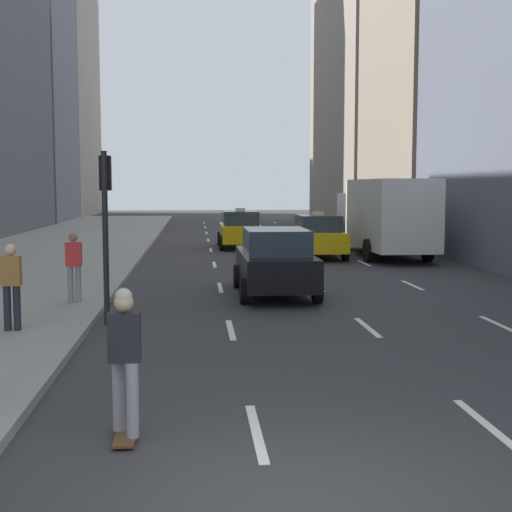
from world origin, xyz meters
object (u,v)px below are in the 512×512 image
object	(u,v)px
taxi_second	(317,236)
traffic_light_pole	(105,209)
pedestrian_mid_block	(11,282)
box_truck	(384,215)
taxi_lead	(240,229)
sedan_black_near	(275,261)
pedestrian_far_walking	(74,264)
skateboarder	(125,356)

from	to	relation	value
taxi_second	traffic_light_pole	distance (m)	15.01
taxi_second	pedestrian_mid_block	size ratio (longest dim) A/B	2.67
box_truck	taxi_lead	bearing A→B (deg)	140.49
pedestrian_mid_block	taxi_lead	bearing A→B (deg)	74.06
sedan_black_near	pedestrian_far_walking	world-z (taller)	pedestrian_far_walking
skateboarder	pedestrian_far_walking	size ratio (longest dim) A/B	1.06
sedan_black_near	traffic_light_pole	xyz separation A→B (m)	(-3.95, -3.54, 1.51)
taxi_lead	traffic_light_pole	xyz separation A→B (m)	(-3.95, -18.16, 1.53)
taxi_second	pedestrian_far_walking	distance (m)	13.78
taxi_second	traffic_light_pole	xyz separation A→B (m)	(-6.75, -13.32, 1.53)
taxi_second	sedan_black_near	xyz separation A→B (m)	(-2.80, -9.77, 0.02)
taxi_lead	pedestrian_far_walking	distance (m)	16.98
taxi_lead	pedestrian_mid_block	world-z (taller)	taxi_lead
taxi_second	box_truck	world-z (taller)	box_truck
taxi_second	pedestrian_mid_block	bearing A→B (deg)	-119.73
skateboarder	traffic_light_pole	world-z (taller)	traffic_light_pole
pedestrian_mid_block	traffic_light_pole	xyz separation A→B (m)	(1.62, 1.33, 1.34)
skateboarder	traffic_light_pole	distance (m)	7.24
pedestrian_far_walking	traffic_light_pole	xyz separation A→B (m)	(1.00, -1.92, 1.34)
taxi_second	sedan_black_near	size ratio (longest dim) A/B	0.96
skateboarder	traffic_light_pole	size ratio (longest dim) A/B	0.48
skateboarder	pedestrian_far_walking	bearing A→B (deg)	102.86
pedestrian_far_walking	traffic_light_pole	world-z (taller)	traffic_light_pole
traffic_light_pole	pedestrian_mid_block	bearing A→B (deg)	-140.48
box_truck	pedestrian_mid_block	size ratio (longest dim) A/B	5.09
taxi_second	pedestrian_mid_block	world-z (taller)	taxi_second
pedestrian_mid_block	pedestrian_far_walking	xyz separation A→B (m)	(0.62, 3.25, 0.00)
sedan_black_near	taxi_second	bearing A→B (deg)	74.01
traffic_light_pole	box_truck	bearing A→B (deg)	54.81
traffic_light_pole	sedan_black_near	bearing A→B (deg)	41.90
traffic_light_pole	pedestrian_far_walking	bearing A→B (deg)	117.40
box_truck	traffic_light_pole	size ratio (longest dim) A/B	2.33
pedestrian_far_walking	taxi_lead	bearing A→B (deg)	73.07
box_truck	traffic_light_pole	xyz separation A→B (m)	(-9.55, -13.54, 0.70)
taxi_second	box_truck	bearing A→B (deg)	4.64
skateboarder	taxi_lead	bearing A→B (deg)	83.42
box_truck	pedestrian_mid_block	xyz separation A→B (m)	(-11.17, -14.88, -0.64)
sedan_black_near	box_truck	distance (m)	11.49
box_truck	pedestrian_far_walking	xyz separation A→B (m)	(-10.55, -11.62, -0.64)
sedan_black_near	traffic_light_pole	world-z (taller)	traffic_light_pole
taxi_second	taxi_lead	bearing A→B (deg)	120.02
taxi_second	pedestrian_mid_block	xyz separation A→B (m)	(-8.37, -14.65, 0.19)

